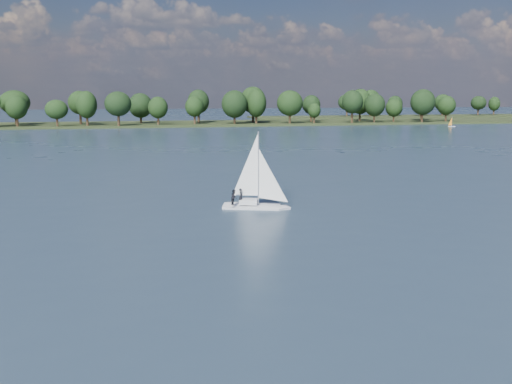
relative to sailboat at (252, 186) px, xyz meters
The scene contains 6 objects.
ground 63.22m from the sailboat, 92.44° to the left, with size 700.00×700.00×0.00m, color #233342.
far_shore 175.15m from the sailboat, 90.88° to the left, with size 660.00×40.00×1.50m, color black.
far_shore_back 273.00m from the sailboat, 54.81° to the left, with size 220.00×30.00×1.40m, color black.
sailboat is the anchor object (origin of this frame).
dinghy_orange 176.08m from the sailboat, 52.05° to the left, with size 2.72×1.77×4.05m.
treeline 171.81m from the sailboat, 92.11° to the left, with size 562.19×73.73×17.62m.
Camera 1 is at (-10.28, -24.76, 12.88)m, focal length 40.00 mm.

